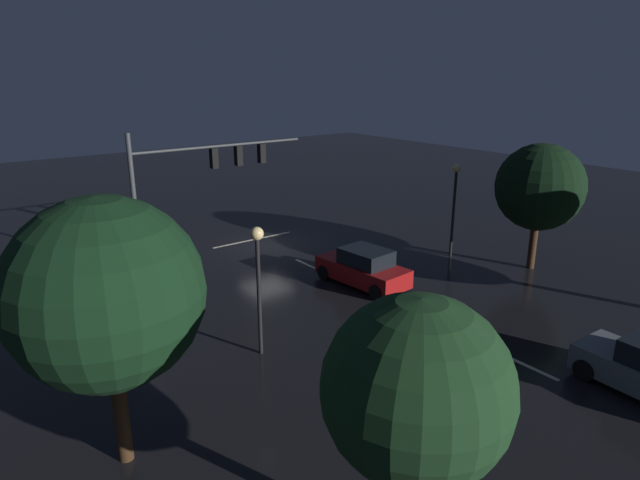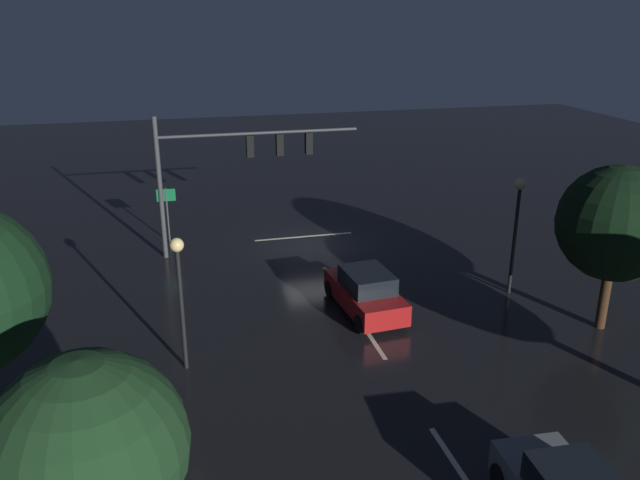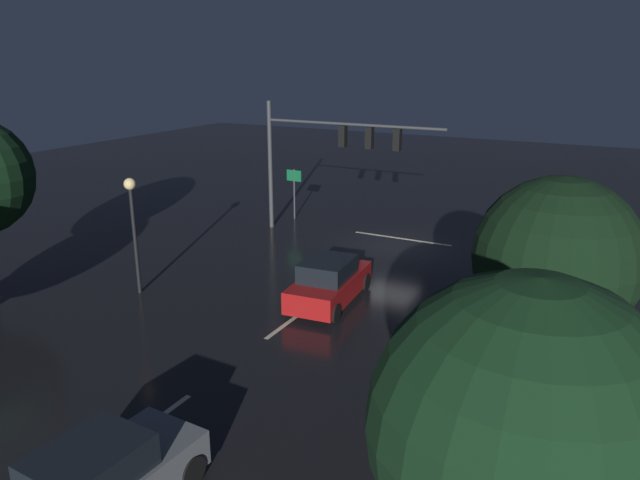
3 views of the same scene
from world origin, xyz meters
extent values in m
plane|color=black|center=(0.00, 0.00, 0.00)|extent=(80.00, 80.00, 0.00)
cylinder|color=#383A3D|center=(6.85, -0.13, 3.26)|extent=(0.22, 0.22, 6.53)
cylinder|color=#383A3D|center=(2.27, -0.13, 5.59)|extent=(9.14, 0.14, 0.14)
cube|color=black|center=(2.73, -0.13, 5.02)|extent=(0.32, 0.36, 1.00)
sphere|color=red|center=(2.73, -0.32, 5.34)|extent=(0.20, 0.20, 0.20)
sphere|color=black|center=(2.73, -0.32, 5.02)|extent=(0.20, 0.20, 0.20)
sphere|color=black|center=(2.73, -0.32, 4.70)|extent=(0.20, 0.20, 0.20)
cube|color=black|center=(1.36, -0.13, 5.02)|extent=(0.32, 0.36, 1.00)
sphere|color=red|center=(1.36, -0.32, 5.34)|extent=(0.20, 0.20, 0.20)
sphere|color=black|center=(1.36, -0.32, 5.02)|extent=(0.20, 0.20, 0.20)
sphere|color=black|center=(1.36, -0.32, 4.70)|extent=(0.20, 0.20, 0.20)
cube|color=black|center=(-0.01, -0.13, 5.02)|extent=(0.32, 0.36, 1.00)
sphere|color=red|center=(-0.01, -0.32, 5.34)|extent=(0.20, 0.20, 0.20)
sphere|color=black|center=(-0.01, -0.32, 5.02)|extent=(0.20, 0.20, 0.20)
sphere|color=black|center=(-0.01, -0.32, 4.70)|extent=(0.20, 0.20, 0.20)
cube|color=beige|center=(0.00, 4.00, 0.00)|extent=(0.16, 2.20, 0.01)
cube|color=beige|center=(0.00, 10.00, 0.00)|extent=(0.16, 2.20, 0.01)
cube|color=beige|center=(0.00, 16.00, 0.00)|extent=(0.16, 2.20, 0.01)
cube|color=beige|center=(0.00, -1.33, 0.00)|extent=(5.00, 0.16, 0.01)
cube|color=maroon|center=(-0.43, 7.44, 0.62)|extent=(2.17, 4.44, 0.80)
cube|color=black|center=(-0.45, 7.64, 1.36)|extent=(1.78, 2.23, 0.68)
cylinder|color=black|center=(0.54, 5.92, 0.34)|extent=(0.28, 0.70, 0.68)
cylinder|color=black|center=(-1.13, 5.78, 0.34)|extent=(0.28, 0.70, 0.68)
cylinder|color=black|center=(0.27, 9.11, 0.34)|extent=(0.28, 0.70, 0.68)
cylinder|color=black|center=(-1.41, 8.97, 0.34)|extent=(0.28, 0.70, 0.68)
sphere|color=#F9EFC6|center=(0.40, 5.39, 0.67)|extent=(0.20, 0.20, 0.20)
sphere|color=#F9EFC6|center=(-0.89, 5.28, 0.67)|extent=(0.20, 0.20, 0.20)
cylinder|color=black|center=(-0.64, 17.51, 0.34)|extent=(0.26, 0.69, 0.68)
cylinder|color=black|center=(-2.32, 17.60, 0.34)|extent=(0.26, 0.69, 0.68)
sphere|color=#F9EFC6|center=(-0.86, 17.00, 0.67)|extent=(0.20, 0.20, 0.20)
sphere|color=#F9EFC6|center=(-2.16, 17.07, 0.67)|extent=(0.20, 0.20, 0.20)
cylinder|color=black|center=(-6.65, 7.28, 2.20)|extent=(0.14, 0.14, 4.39)
sphere|color=#F9D88C|center=(-6.65, 7.28, 4.57)|extent=(0.44, 0.44, 0.44)
cylinder|color=black|center=(6.42, 10.01, 2.03)|extent=(0.14, 0.14, 4.06)
sphere|color=#F9D88C|center=(6.42, 10.01, 4.24)|extent=(0.44, 0.44, 0.44)
cylinder|color=#383A3D|center=(6.62, -2.14, 1.39)|extent=(0.09, 0.09, 2.77)
cube|color=#0F6033|center=(6.62, -2.14, 2.42)|extent=(0.90, 0.09, 0.60)
sphere|color=#163319|center=(8.28, 18.61, 3.70)|extent=(3.54, 3.54, 3.54)
cylinder|color=#382314|center=(-8.34, 10.80, 1.23)|extent=(0.36, 0.36, 2.47)
sphere|color=black|center=(-8.34, 10.80, 3.99)|extent=(4.06, 4.06, 4.06)
camera|label=1|loc=(14.88, 24.36, 9.20)|focal=30.65mm
camera|label=2|loc=(6.60, 28.66, 11.01)|focal=36.13mm
camera|label=3|loc=(-9.72, 25.80, 8.75)|focal=33.85mm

